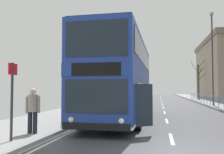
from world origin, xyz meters
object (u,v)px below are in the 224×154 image
object	(u,v)px
pedestrian_with_backpack	(33,107)
street_lamp_far_side	(212,52)
bus_stop_sign_near	(12,92)
double_decker_bus_main	(122,79)
bare_tree_far_01	(199,81)

from	to	relation	value
pedestrian_with_backpack	street_lamp_far_side	bearing A→B (deg)	60.28
bus_stop_sign_near	street_lamp_far_side	bearing A→B (deg)	61.98
pedestrian_with_backpack	street_lamp_far_side	world-z (taller)	street_lamp_far_side
pedestrian_with_backpack	bus_stop_sign_near	bearing A→B (deg)	-90.85
double_decker_bus_main	bus_stop_sign_near	bearing A→B (deg)	-109.64
double_decker_bus_main	pedestrian_with_backpack	distance (m)	6.22
bus_stop_sign_near	bare_tree_far_01	size ratio (longest dim) A/B	0.39
double_decker_bus_main	street_lamp_far_side	distance (m)	14.06
double_decker_bus_main	bare_tree_far_01	size ratio (longest dim) A/B	1.81
double_decker_bus_main	bare_tree_far_01	world-z (taller)	bare_tree_far_01
pedestrian_with_backpack	bus_stop_sign_near	world-z (taller)	bus_stop_sign_near
double_decker_bus_main	bus_stop_sign_near	world-z (taller)	double_decker_bus_main
double_decker_bus_main	pedestrian_with_backpack	xyz separation A→B (m)	(-2.44, -5.59, -1.25)
bus_stop_sign_near	street_lamp_far_side	world-z (taller)	street_lamp_far_side
double_decker_bus_main	pedestrian_with_backpack	size ratio (longest dim) A/B	6.93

